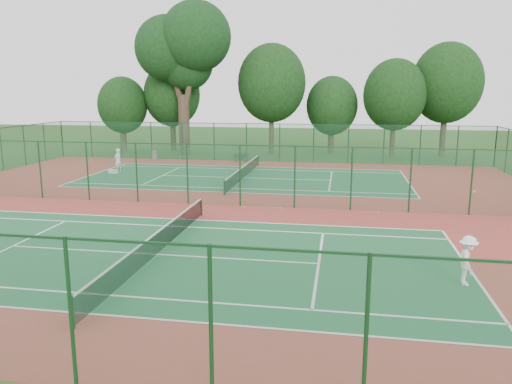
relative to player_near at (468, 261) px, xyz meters
The scene contains 19 objects.
ground 15.34m from the player_near, 138.04° to the left, with size 120.00×120.00×0.00m, color #264E18.
red_pad 15.34m from the player_near, 138.04° to the left, with size 40.00×36.00×0.01m, color maroon.
court_near 11.48m from the player_near, behind, with size 23.77×10.97×0.01m, color #1D5D33.
court_far 22.37m from the player_near, 120.62° to the left, with size 23.77×10.97×0.01m, color #1D5B34.
fence_north 30.46m from the player_near, 111.96° to the left, with size 40.00×0.09×3.50m.
fence_south 13.81m from the player_near, 145.71° to the right, with size 40.00×0.09×3.50m.
fence_divider 15.34m from the player_near, 138.04° to the left, with size 40.00×0.09×3.50m.
tennis_net_near 11.46m from the player_near, behind, with size 0.10×12.90×0.97m.
tennis_net_far 22.36m from the player_near, 120.62° to the left, with size 0.10×12.90×0.97m.
player_near is the anchor object (origin of this frame).
player_far 29.87m from the player_near, 137.14° to the left, with size 0.68×0.45×1.87m, color white.
trash_bin 34.77m from the player_near, 128.26° to the left, with size 0.50×0.50×0.91m, color slate.
bench 30.38m from the player_near, 115.86° to the left, with size 1.36×0.65×0.81m.
kit_bag 29.49m from the player_near, 138.34° to the left, with size 0.80×0.30×0.30m, color silver.
stray_ball_a 12.53m from the player_near, 126.96° to the left, with size 0.07×0.07×0.07m, color #CDD932.
stray_ball_b 9.92m from the player_near, 103.02° to the left, with size 0.07×0.07×0.07m, color #C2E635.
stray_ball_c 13.61m from the player_near, 134.44° to the left, with size 0.07×0.07×0.07m, color #C9DB32.
big_tree 38.88m from the player_near, 121.91° to the left, with size 9.73×7.12×14.95m.
evergreen_row 36.18m from the player_near, 107.52° to the left, with size 39.00×5.00×12.00m, color black, non-canonical shape.
Camera 1 is at (7.10, -27.06, 6.45)m, focal length 35.00 mm.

